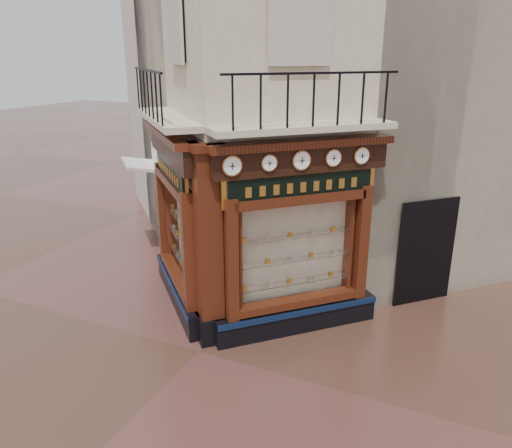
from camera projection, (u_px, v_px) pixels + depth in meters
The scene contains 16 objects.
ground at pixel (199, 352), 9.64m from camera, with size 80.00×80.00×0.00m, color #4B2E23.
main_building at pixel (312, 31), 12.96m from camera, with size 8.00×8.00×12.00m, color beige.
neighbour_left at pixel (264, 51), 16.23m from camera, with size 8.00×8.00×11.00m, color beige.
neighbour_right at pixel (422, 51), 14.27m from camera, with size 8.00×8.00×11.00m, color beige.
shopfront_left at pixel (177, 221), 10.90m from camera, with size 2.86×2.86×3.98m.
shopfront_right at pixel (298, 241), 9.79m from camera, with size 2.86×2.86×3.98m.
corner_pilaster at pixel (209, 249), 9.43m from camera, with size 0.85×0.85×3.98m.
balcony at pixel (231, 122), 9.54m from camera, with size 5.94×2.97×1.03m.
clock_a at pixel (232, 166), 8.62m from camera, with size 0.30×0.30×0.37m.
clock_b at pixel (269, 163), 8.85m from camera, with size 0.25×0.25×0.31m.
clock_c at pixel (301, 160), 9.06m from camera, with size 0.30×0.30×0.37m.
clock_d at pixel (333, 158), 9.27m from camera, with size 0.27×0.27×0.33m.
clock_e at pixel (362, 156), 9.47m from camera, with size 0.27×0.27×0.33m.
awning at pixel (148, 253), 14.40m from camera, with size 1.52×0.91×0.08m, color white, non-canonical shape.
signboard_left at pixel (171, 172), 10.50m from camera, with size 2.11×2.11×0.57m.
signboard_right at pixel (302, 186), 9.35m from camera, with size 2.26×2.26×0.61m.
Camera 1 is at (4.47, -7.08, 5.49)m, focal length 35.00 mm.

